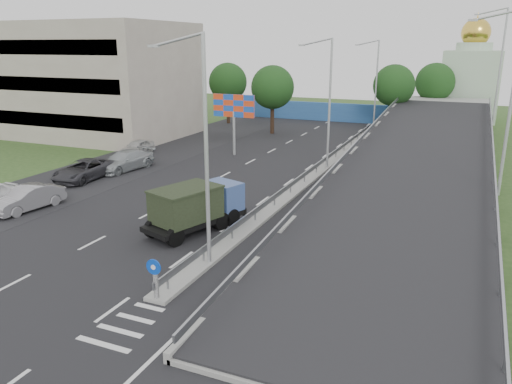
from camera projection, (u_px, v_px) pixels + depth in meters
The scene contains 23 objects.
ground at pixel (122, 330), 17.74m from camera, with size 160.00×160.00×0.00m, color #2D4C1E.
road_surface at pixel (261, 183), 36.49m from camera, with size 26.00×90.00×0.04m, color black.
parking_strip at pixel (117, 167), 41.42m from camera, with size 8.00×90.00×0.05m, color black.
median at pixel (316, 174), 38.85m from camera, with size 1.00×44.00×0.20m, color gray.
overpass_ramp at pixel (418, 161), 35.54m from camera, with size 10.00×50.00×3.50m.
median_guardrail at pixel (317, 165), 38.67m from camera, with size 0.09×44.00×0.71m.
sign_bollard at pixel (155, 279), 19.36m from camera, with size 0.64×0.23×1.67m.
lamp_post_near at pixel (202, 141), 21.33m from camera, with size 2.74×0.18×10.08m.
lamp_post_mid at pixel (327, 97), 38.95m from camera, with size 2.74×0.18×10.08m.
lamp_post_far at pixel (375, 81), 56.56m from camera, with size 2.74×0.18×10.08m.
beige_building at pixel (80, 80), 55.58m from camera, with size 24.00×14.00×12.00m, color gray.
blue_wall at pixel (349, 113), 64.71m from camera, with size 30.00×0.50×2.40m, color #295599.
church at pixel (470, 80), 65.29m from camera, with size 7.00×7.00×13.80m.
billboard at pixel (234, 109), 44.62m from camera, with size 4.00×0.24×5.50m.
tree_left_mid at pixel (273, 87), 55.29m from camera, with size 4.80×4.80×7.60m.
tree_median_far at pixel (394, 86), 57.79m from camera, with size 4.80×4.80×7.60m.
tree_left_far at pixel (228, 82), 62.72m from camera, with size 4.80×4.80×7.60m.
tree_ramp_far at pixel (435, 82), 62.44m from camera, with size 4.80×4.80×7.60m.
dump_truck at pixel (197, 206), 26.88m from camera, with size 3.87×6.18×2.56m.
parked_car_b at pixel (28, 198), 30.44m from camera, with size 1.58×4.52×1.49m, color #949297.
parked_car_c at pixel (84, 170), 37.28m from camera, with size 2.46×5.34×1.48m, color #313136.
parked_car_d at pixel (125, 161), 40.11m from camera, with size 2.18×5.35×1.55m, color #9AA0A3.
parked_car_e at pixel (137, 147), 45.83m from camera, with size 1.61×3.99×1.36m, color #ADACA8.
Camera 1 is at (10.56, -12.45, 9.77)m, focal length 35.00 mm.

